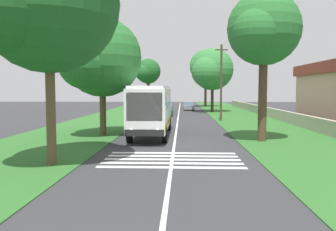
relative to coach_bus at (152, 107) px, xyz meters
name	(u,v)px	position (x,y,z in m)	size (l,w,h in m)	color
ground	(174,144)	(-4.19, -1.80, -2.15)	(160.00, 160.00, 0.00)	#333335
grass_verge_left	(101,122)	(10.81, 6.40, -2.13)	(120.00, 8.00, 0.04)	#2D6628
grass_verge_right	(255,123)	(10.81, -10.00, -2.13)	(120.00, 8.00, 0.04)	#2D6628
centre_line	(177,122)	(10.81, -1.80, -2.14)	(110.00, 0.16, 0.01)	silver
coach_bus	(152,107)	(0.00, 0.00, 0.00)	(11.16, 2.62, 3.73)	white
zebra_crossing	(172,159)	(-9.36, -1.80, -2.14)	(4.05, 6.80, 0.01)	silver
trailing_car_0	(166,111)	(20.16, -0.12, -1.48)	(4.30, 1.78, 1.43)	#145933
trailing_car_1	(167,108)	(26.72, 0.03, -1.48)	(4.30, 1.78, 1.43)	navy
trailing_car_2	(189,106)	(34.03, -3.47, -1.48)	(4.30, 1.78, 1.43)	gray
roadside_tree_left_0	(147,72)	(35.99, 3.86, 4.46)	(5.25, 4.41, 8.94)	#4C3826
roadside_tree_left_1	(101,60)	(-0.09, 3.89, 3.58)	(7.34, 5.94, 8.84)	brown
roadside_tree_left_2	(46,6)	(-10.73, 3.90, 5.13)	(7.67, 6.46, 10.64)	brown
roadside_tree_right_0	(262,32)	(-2.78, -7.57, 5.19)	(5.84, 4.86, 9.91)	#4C3826
roadside_tree_right_1	(205,67)	(46.36, -6.91, 6.08)	(7.84, 6.56, 11.66)	#4C3826
roadside_tree_right_2	(211,70)	(28.82, -6.80, 4.35)	(7.90, 6.60, 9.91)	#3D2D1E
utility_pole	(221,81)	(12.73, -6.62, 2.26)	(0.24, 1.40, 8.44)	#473828
roadside_wall	(275,114)	(15.81, -13.40, -1.52)	(70.00, 0.40, 1.17)	#B2A893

